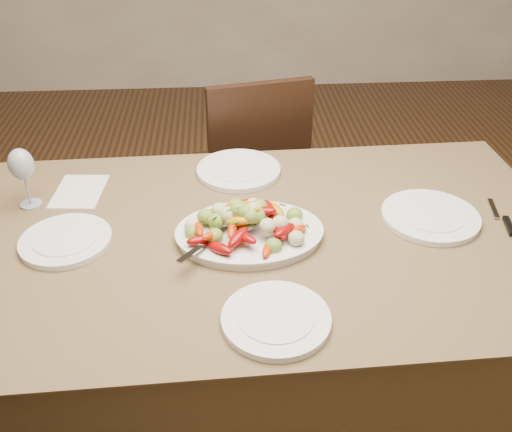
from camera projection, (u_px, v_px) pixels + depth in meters
The scene contains 13 objects.
floor at pixel (274, 363), 2.23m from camera, with size 6.00×6.00×0.00m, color #3D2512.
dining_table at pixel (256, 329), 1.86m from camera, with size 1.84×1.04×0.76m, color brown.
chair_far at pixel (248, 170), 2.55m from camera, with size 0.42×0.42×0.95m, color black, non-canonical shape.
serving_platter at pixel (250, 235), 1.62m from camera, with size 0.41×0.30×0.02m, color white.
roasted_vegetables at pixel (249, 218), 1.59m from camera, with size 0.34×0.23×0.09m, color #820606, non-canonical shape.
serving_spoon at pixel (227, 233), 1.57m from camera, with size 0.28×0.06×0.03m, color #9EA0A8, non-canonical shape.
plate_left at pixel (66, 241), 1.60m from camera, with size 0.26×0.26×0.02m, color white.
plate_right at pixel (430, 217), 1.71m from camera, with size 0.29×0.29×0.02m, color white.
plate_far at pixel (239, 170), 1.94m from camera, with size 0.29×0.29×0.02m, color white.
plate_near at pixel (276, 319), 1.34m from camera, with size 0.26×0.26×0.02m, color white.
wine_glass at pixel (24, 176), 1.72m from camera, with size 0.08×0.08×0.20m, color #8C99A5, non-canonical shape.
menu_card at pixel (79, 191), 1.84m from camera, with size 0.15×0.21×0.00m, color silver.
table_knife at pixel (501, 219), 1.70m from camera, with size 0.02×0.20×0.01m, color #9EA0A8, non-canonical shape.
Camera 1 is at (-0.17, -1.53, 1.71)m, focal length 40.00 mm.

